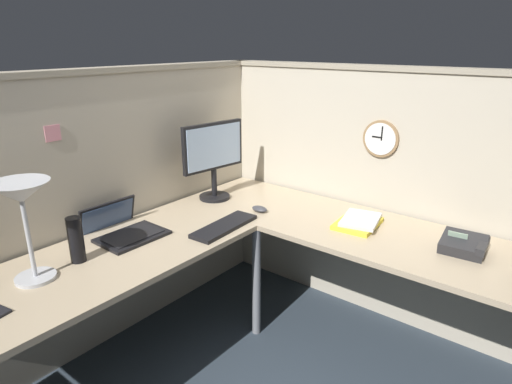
# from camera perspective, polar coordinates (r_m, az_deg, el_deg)

# --- Properties ---
(ground_plane) EXTENTS (6.80, 6.80, 0.00)m
(ground_plane) POSITION_cam_1_polar(r_m,az_deg,el_deg) (2.70, 0.65, -20.46)
(ground_plane) COLOR #2D3842
(cubicle_wall_back) EXTENTS (2.57, 0.12, 1.58)m
(cubicle_wall_back) POSITION_cam_1_polar(r_m,az_deg,el_deg) (2.66, -19.33, -2.38)
(cubicle_wall_back) COLOR #B7AD99
(cubicle_wall_back) RESTS_ON ground
(cubicle_wall_right) EXTENTS (0.12, 2.37, 1.58)m
(cubicle_wall_right) POSITION_cam_1_polar(r_m,az_deg,el_deg) (2.87, 15.71, -0.49)
(cubicle_wall_right) COLOR #B7AD99
(cubicle_wall_right) RESTS_ON ground
(desk) EXTENTS (2.35, 2.15, 0.73)m
(desk) POSITION_cam_1_polar(r_m,az_deg,el_deg) (2.22, -0.65, -10.17)
(desk) COLOR tan
(desk) RESTS_ON ground
(monitor) EXTENTS (0.46, 0.20, 0.50)m
(monitor) POSITION_cam_1_polar(r_m,az_deg,el_deg) (2.83, -5.51, 4.77)
(monitor) COLOR black
(monitor) RESTS_ON desk
(laptop) EXTENTS (0.35, 0.39, 0.22)m
(laptop) POSITION_cam_1_polar(r_m,az_deg,el_deg) (2.49, -17.00, -4.59)
(laptop) COLOR black
(laptop) RESTS_ON desk
(keyboard) EXTENTS (0.44, 0.16, 0.02)m
(keyboard) POSITION_cam_1_polar(r_m,az_deg,el_deg) (2.45, -4.17, -4.46)
(keyboard) COLOR black
(keyboard) RESTS_ON desk
(computer_mouse) EXTENTS (0.06, 0.10, 0.03)m
(computer_mouse) POSITION_cam_1_polar(r_m,az_deg,el_deg) (2.68, 0.46, -2.21)
(computer_mouse) COLOR #38383D
(computer_mouse) RESTS_ON desk
(desk_lamp_dome) EXTENTS (0.24, 0.24, 0.44)m
(desk_lamp_dome) POSITION_cam_1_polar(r_m,az_deg,el_deg) (2.04, -28.01, -0.99)
(desk_lamp_dome) COLOR #B7BABF
(desk_lamp_dome) RESTS_ON desk
(thermos_flask) EXTENTS (0.07, 0.07, 0.22)m
(thermos_flask) POSITION_cam_1_polar(r_m,az_deg,el_deg) (2.22, -22.23, -5.73)
(thermos_flask) COLOR black
(thermos_flask) RESTS_ON desk
(office_phone) EXTENTS (0.20, 0.22, 0.11)m
(office_phone) POSITION_cam_1_polar(r_m,az_deg,el_deg) (2.39, 25.37, -6.25)
(office_phone) COLOR #232326
(office_phone) RESTS_ON desk
(book_stack) EXTENTS (0.31, 0.25, 0.04)m
(book_stack) POSITION_cam_1_polar(r_m,az_deg,el_deg) (2.54, 13.13, -3.78)
(book_stack) COLOR yellow
(book_stack) RESTS_ON desk
(wall_clock) EXTENTS (0.04, 0.22, 0.22)m
(wall_clock) POSITION_cam_1_polar(r_m,az_deg,el_deg) (2.72, 15.86, 6.65)
(wall_clock) COLOR olive
(pinned_note_rightmost) EXTENTS (0.08, 0.00, 0.08)m
(pinned_note_rightmost) POSITION_cam_1_polar(r_m,az_deg,el_deg) (2.37, -24.77, 6.91)
(pinned_note_rightmost) COLOR pink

